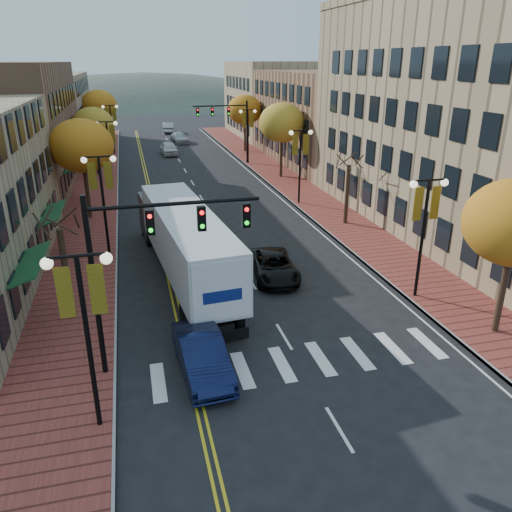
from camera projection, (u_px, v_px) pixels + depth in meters
ground at (317, 392)px, 17.95m from camera, size 200.00×200.00×0.00m
sidewalk_left at (96, 191)px, 45.16m from camera, size 4.00×85.00×0.15m
sidewalk_right at (285, 180)px, 49.30m from camera, size 4.00×85.00×0.15m
building_left_far at (39, 111)px, 67.31m from camera, size 12.00×26.00×9.50m
building_right_near at (494, 118)px, 33.88m from camera, size 15.00×28.00×15.00m
building_right_mid at (339, 117)px, 58.25m from camera, size 15.00×24.00×10.00m
building_right_far at (284, 99)px, 77.91m from camera, size 15.00×20.00×11.00m
tree_left_a at (66, 274)px, 22.27m from camera, size 0.28×0.28×4.20m
tree_left_b at (82, 146)px, 35.53m from camera, size 4.48×4.48×7.21m
tree_left_c at (93, 125)px, 50.10m from camera, size 4.16×4.16×6.69m
tree_left_d at (99, 105)px, 66.14m from camera, size 4.61×4.61×7.42m
tree_right_b at (347, 194)px, 35.43m from camera, size 0.28×0.28×4.20m
tree_right_c at (282, 123)px, 48.69m from camera, size 4.48×4.48×7.21m
tree_right_d at (245, 110)px, 63.17m from camera, size 4.35×4.35×7.00m
lamp_left_a at (84, 310)px, 14.65m from camera, size 1.96×0.36×6.05m
lamp_left_b at (102, 186)px, 29.08m from camera, size 1.96×0.36×6.05m
lamp_left_c at (108, 141)px, 45.31m from camera, size 1.96×0.36×6.05m
lamp_left_d at (111, 120)px, 61.55m from camera, size 1.96×0.36×6.05m
lamp_right_a at (425, 216)px, 23.51m from camera, size 1.96×0.36×6.05m
lamp_right_b at (300, 152)px, 39.74m from camera, size 1.96×0.36×6.05m
lamp_right_c at (248, 126)px, 55.98m from camera, size 1.96×0.36×6.05m
traffic_mast_near at (147, 249)px, 17.59m from camera, size 6.10×0.35×7.00m
traffic_mast_far at (230, 120)px, 55.28m from camera, size 6.10×0.34×7.00m
semi_truck at (182, 236)px, 26.71m from camera, size 4.06×16.30×4.03m
navy_sedan at (202, 355)px, 18.80m from camera, size 1.93×4.75×1.53m
black_suv at (274, 266)px, 27.19m from camera, size 2.67×5.04×1.35m
car_far_white at (169, 148)px, 62.82m from camera, size 2.10×4.78×1.60m
car_far_silver at (179, 138)px, 71.91m from camera, size 2.63×5.25×1.46m
car_far_oncoming at (169, 128)px, 82.02m from camera, size 2.30×5.09×1.62m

